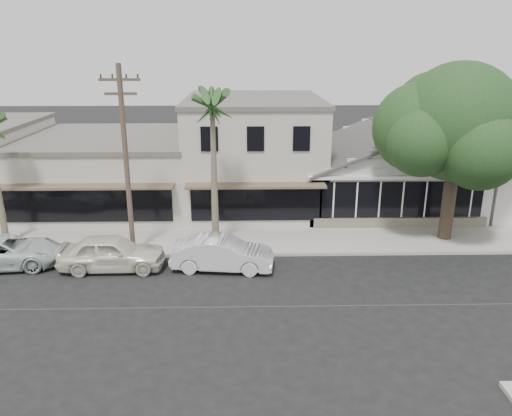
{
  "coord_description": "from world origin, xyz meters",
  "views": [
    {
      "loc": [
        -3.56,
        -17.29,
        9.67
      ],
      "look_at": [
        -3.03,
        6.0,
        2.11
      ],
      "focal_mm": 35.0,
      "sensor_mm": 36.0,
      "label": 1
    }
  ],
  "objects_px": {
    "utility_pole": "(126,159)",
    "shade_tree": "(454,125)",
    "car_1": "(222,254)",
    "car_2": "(5,252)",
    "car_0": "(112,253)"
  },
  "relations": [
    {
      "from": "utility_pole",
      "to": "shade_tree",
      "type": "relative_size",
      "value": 0.99
    },
    {
      "from": "utility_pole",
      "to": "car_1",
      "type": "height_order",
      "value": "utility_pole"
    },
    {
      "from": "car_2",
      "to": "car_1",
      "type": "bearing_deg",
      "value": -99.5
    },
    {
      "from": "car_0",
      "to": "car_2",
      "type": "bearing_deg",
      "value": 84.29
    },
    {
      "from": "utility_pole",
      "to": "shade_tree",
      "type": "bearing_deg",
      "value": 6.79
    },
    {
      "from": "car_0",
      "to": "car_2",
      "type": "height_order",
      "value": "car_0"
    },
    {
      "from": "car_1",
      "to": "car_2",
      "type": "distance_m",
      "value": 10.02
    },
    {
      "from": "car_0",
      "to": "car_1",
      "type": "height_order",
      "value": "car_0"
    },
    {
      "from": "car_2",
      "to": "car_0",
      "type": "bearing_deg",
      "value": -101.37
    },
    {
      "from": "utility_pole",
      "to": "shade_tree",
      "type": "height_order",
      "value": "shade_tree"
    },
    {
      "from": "car_0",
      "to": "car_1",
      "type": "bearing_deg",
      "value": -91.97
    },
    {
      "from": "shade_tree",
      "to": "car_1",
      "type": "bearing_deg",
      "value": -162.66
    },
    {
      "from": "utility_pole",
      "to": "car_0",
      "type": "bearing_deg",
      "value": -111.37
    },
    {
      "from": "utility_pole",
      "to": "car_2",
      "type": "height_order",
      "value": "utility_pole"
    },
    {
      "from": "car_1",
      "to": "shade_tree",
      "type": "relative_size",
      "value": 0.51
    }
  ]
}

